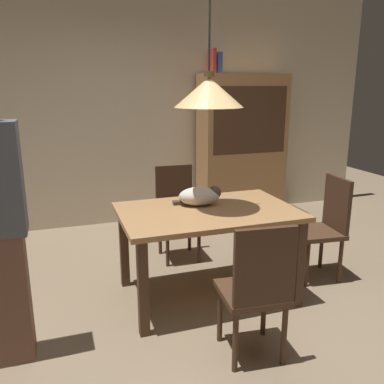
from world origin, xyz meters
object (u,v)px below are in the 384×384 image
dining_table (208,221)px  book_red_tall (212,61)px  chair_far_back (177,208)px  chair_right_side (325,223)px  hutch_bookcase (242,151)px  cat_sleeping (201,196)px  pendant_lamp (209,92)px  chair_near_front (257,287)px  book_blue_wide (217,63)px

dining_table → book_red_tall: size_ratio=5.00×
chair_far_back → dining_table: bearing=-90.1°
chair_right_side → hutch_bookcase: (0.05, 1.86, 0.38)m
cat_sleeping → pendant_lamp: bearing=-86.2°
cat_sleeping → book_red_tall: size_ratio=1.41×
dining_table → cat_sleeping: (-0.01, 0.14, 0.18)m
chair_far_back → book_red_tall: book_red_tall is taller
hutch_bookcase → dining_table: bearing=-122.4°
chair_near_front → cat_sleeping: size_ratio=2.35×
cat_sleeping → chair_near_front: bearing=-89.9°
pendant_lamp → hutch_bookcase: size_ratio=0.70×
book_blue_wide → chair_right_side: bearing=-80.2°
chair_far_back → book_blue_wide: size_ratio=3.88×
chair_right_side → cat_sleeping: (-1.14, 0.15, 0.32)m
book_blue_wide → book_red_tall: bearing=180.0°
hutch_bookcase → book_blue_wide: bearing=179.8°
chair_right_side → pendant_lamp: size_ratio=0.72×
chair_right_side → book_red_tall: size_ratio=3.32×
chair_right_side → hutch_bookcase: 1.90m
chair_near_front → book_red_tall: book_red_tall is taller
chair_near_front → hutch_bookcase: bearing=66.6°
pendant_lamp → chair_right_side: bearing=-0.4°
chair_right_side → book_blue_wide: size_ratio=3.88×
dining_table → chair_right_side: size_ratio=1.51×
chair_far_back → chair_near_front: bearing=-90.3°
chair_far_back → cat_sleeping: size_ratio=2.35×
chair_far_back → book_red_tall: 1.92m
chair_far_back → book_red_tall: size_ratio=3.32×
pendant_lamp → book_red_tall: (0.74, 1.85, 0.33)m
chair_near_front → pendant_lamp: size_ratio=0.72×
book_blue_wide → cat_sleeping: bearing=-115.6°
hutch_bookcase → pendant_lamp: bearing=-122.4°
chair_right_side → hutch_bookcase: hutch_bookcase is taller
chair_near_front → hutch_bookcase: size_ratio=0.50×
chair_near_front → pendant_lamp: (0.01, 0.88, 1.15)m
dining_table → pendant_lamp: size_ratio=1.08×
pendant_lamp → book_red_tall: size_ratio=4.64×
book_red_tall → chair_far_back: bearing=-127.4°
chair_near_front → chair_right_side: bearing=37.5°
chair_near_front → cat_sleeping: chair_near_front is taller
chair_right_side → cat_sleeping: chair_right_side is taller
chair_near_front → book_blue_wide: size_ratio=3.88×
cat_sleeping → pendant_lamp: (0.01, -0.14, 0.84)m
cat_sleeping → chair_right_side: bearing=-7.6°
pendant_lamp → cat_sleeping: bearing=93.8°
dining_table → hutch_bookcase: hutch_bookcase is taller
dining_table → pendant_lamp: pendant_lamp is taller
cat_sleeping → book_red_tall: book_red_tall is taller
dining_table → chair_near_front: chair_near_front is taller
chair_right_side → dining_table: bearing=179.6°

